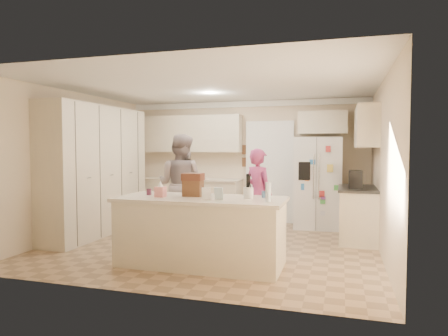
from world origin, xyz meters
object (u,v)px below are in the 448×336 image
(coffee_maker, at_px, (355,179))
(teen_girl, at_px, (258,194))
(dollhouse_body, at_px, (193,188))
(refrigerator, at_px, (317,183))
(tissue_box, at_px, (160,192))
(island_base, at_px, (201,233))
(utensil_crock, at_px, (248,193))
(teen_boy, at_px, (181,185))

(coffee_maker, distance_m, teen_girl, 1.64)
(coffee_maker, distance_m, dollhouse_body, 2.84)
(refrigerator, relative_size, tissue_box, 12.86)
(island_base, height_order, utensil_crock, utensil_crock)
(island_base, relative_size, teen_girl, 1.39)
(refrigerator, relative_size, teen_girl, 1.14)
(tissue_box, bearing_deg, coffee_maker, 37.57)
(coffee_maker, bearing_deg, refrigerator, 121.59)
(refrigerator, height_order, teen_boy, teen_boy)
(refrigerator, xyz_separation_m, coffee_maker, (0.68, -1.11, 0.17))
(refrigerator, bearing_deg, teen_boy, -154.27)
(refrigerator, bearing_deg, island_base, -118.08)
(refrigerator, xyz_separation_m, utensil_crock, (-0.72, -2.96, 0.10))
(teen_girl, bearing_deg, dollhouse_body, 101.83)
(tissue_box, bearing_deg, refrigerator, 58.38)
(utensil_crock, relative_size, tissue_box, 1.07)
(refrigerator, relative_size, coffee_maker, 6.00)
(island_base, bearing_deg, refrigerator, 65.60)
(island_base, bearing_deg, utensil_crock, 4.40)
(coffee_maker, height_order, teen_girl, teen_girl)
(tissue_box, xyz_separation_m, dollhouse_body, (0.40, 0.20, 0.04))
(dollhouse_body, bearing_deg, tissue_box, -153.43)
(coffee_maker, xyz_separation_m, tissue_box, (-2.60, -2.00, -0.07))
(tissue_box, distance_m, teen_boy, 1.84)
(teen_boy, bearing_deg, teen_girl, -173.38)
(utensil_crock, bearing_deg, tissue_box, -172.87)
(refrigerator, height_order, coffee_maker, refrigerator)
(teen_boy, xyz_separation_m, teen_girl, (1.44, 0.07, -0.13))
(island_base, bearing_deg, dollhouse_body, 146.31)
(utensil_crock, bearing_deg, teen_boy, 135.32)
(coffee_maker, distance_m, island_base, 2.87)
(utensil_crock, height_order, tissue_box, utensil_crock)
(refrigerator, distance_m, teen_girl, 1.57)
(island_base, bearing_deg, coffee_maker, 42.83)
(refrigerator, distance_m, coffee_maker, 1.32)
(island_base, distance_m, utensil_crock, 0.86)
(island_base, xyz_separation_m, utensil_crock, (0.65, 0.05, 0.56))
(utensil_crock, relative_size, teen_boy, 0.08)
(coffee_maker, xyz_separation_m, island_base, (-2.05, -1.90, -0.63))
(dollhouse_body, bearing_deg, refrigerator, 62.50)
(dollhouse_body, bearing_deg, coffee_maker, 39.29)
(dollhouse_body, xyz_separation_m, teen_girl, (0.59, 1.65, -0.24))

